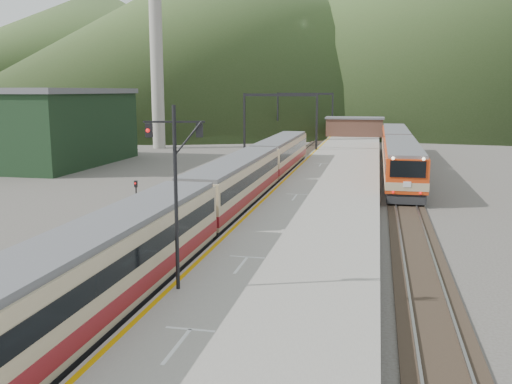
# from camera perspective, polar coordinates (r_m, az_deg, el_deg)

# --- Properties ---
(ground) EXTENTS (400.00, 400.00, 0.00)m
(ground) POSITION_cam_1_polar(r_m,az_deg,el_deg) (20.85, -16.06, -13.85)
(ground) COLOR #47423D
(ground) RESTS_ON ground
(track_main) EXTENTS (2.60, 200.00, 0.23)m
(track_main) POSITION_cam_1_polar(r_m,az_deg,el_deg) (58.06, 2.69, 1.91)
(track_main) COLOR black
(track_main) RESTS_ON ground
(track_far) EXTENTS (2.60, 200.00, 0.23)m
(track_far) POSITION_cam_1_polar(r_m,az_deg,el_deg) (59.07, -2.10, 2.06)
(track_far) COLOR black
(track_far) RESTS_ON ground
(track_second) EXTENTS (2.60, 200.00, 0.23)m
(track_second) POSITION_cam_1_polar(r_m,az_deg,el_deg) (57.36, 14.10, 1.52)
(track_second) COLOR black
(track_second) RESTS_ON ground
(platform) EXTENTS (8.00, 100.00, 1.00)m
(platform) POSITION_cam_1_polar(r_m,az_deg,el_deg) (55.39, 8.08, 1.88)
(platform) COLOR gray
(platform) RESTS_ON ground
(gantry_near) EXTENTS (9.55, 0.25, 8.00)m
(gantry_near) POSITION_cam_1_polar(r_m,az_deg,el_deg) (72.78, 2.43, 7.93)
(gantry_near) COLOR black
(gantry_near) RESTS_ON ground
(gantry_far) EXTENTS (9.55, 0.25, 8.00)m
(gantry_far) POSITION_cam_1_polar(r_m,az_deg,el_deg) (97.51, 4.91, 8.46)
(gantry_far) COLOR black
(gantry_far) RESTS_ON ground
(warehouse) EXTENTS (14.50, 20.50, 8.60)m
(warehouse) POSITION_cam_1_polar(r_m,az_deg,el_deg) (69.67, -20.49, 6.17)
(warehouse) COLOR black
(warehouse) RESTS_ON ground
(smokestack) EXTENTS (1.80, 1.80, 30.00)m
(smokestack) POSITION_cam_1_polar(r_m,az_deg,el_deg) (84.97, -9.95, 14.46)
(smokestack) COLOR #9E998E
(smokestack) RESTS_ON ground
(station_shed) EXTENTS (9.40, 4.40, 3.10)m
(station_shed) POSITION_cam_1_polar(r_m,az_deg,el_deg) (94.96, 9.83, 6.48)
(station_shed) COLOR brown
(station_shed) RESTS_ON platform
(hill_a) EXTENTS (180.00, 180.00, 60.00)m
(hill_a) POSITION_cam_1_polar(r_m,az_deg,el_deg) (213.61, -1.45, 15.92)
(hill_a) COLOR #374F22
(hill_a) RESTS_ON ground
(hill_b) EXTENTS (220.00, 220.00, 75.00)m
(hill_b) POSITION_cam_1_polar(r_m,az_deg,el_deg) (249.29, 17.42, 16.38)
(hill_b) COLOR #374F22
(hill_b) RESTS_ON ground
(hill_d) EXTENTS (200.00, 200.00, 55.00)m
(hill_d) POSITION_cam_1_polar(r_m,az_deg,el_deg) (288.07, -15.12, 13.58)
(hill_d) COLOR #374F22
(hill_d) RESTS_ON ground
(main_train) EXTENTS (2.70, 55.52, 3.30)m
(main_train) POSITION_cam_1_polar(r_m,az_deg,el_deg) (38.74, -2.02, 0.51)
(main_train) COLOR tan
(main_train) RESTS_ON track_main
(second_train) EXTENTS (3.04, 41.40, 3.71)m
(second_train) POSITION_cam_1_polar(r_m,az_deg,el_deg) (62.58, 14.02, 4.08)
(second_train) COLOR red
(second_train) RESTS_ON track_second
(signal_mast) EXTENTS (2.16, 0.65, 6.83)m
(signal_mast) POSITION_cam_1_polar(r_m,az_deg,el_deg) (20.88, -8.06, 1.31)
(signal_mast) COLOR black
(signal_mast) RESTS_ON platform
(short_signal_a) EXTENTS (0.23, 0.17, 2.27)m
(short_signal_a) POSITION_cam_1_polar(r_m,az_deg,el_deg) (28.04, -14.57, -4.40)
(short_signal_a) COLOR black
(short_signal_a) RESTS_ON ground
(short_signal_b) EXTENTS (0.25, 0.20, 2.27)m
(short_signal_b) POSITION_cam_1_polar(r_m,az_deg,el_deg) (43.17, -4.15, 0.93)
(short_signal_b) COLOR black
(short_signal_b) RESTS_ON ground
(short_signal_c) EXTENTS (0.25, 0.20, 2.27)m
(short_signal_c) POSITION_cam_1_polar(r_m,az_deg,el_deg) (39.86, -11.90, -0.03)
(short_signal_c) COLOR black
(short_signal_c) RESTS_ON ground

